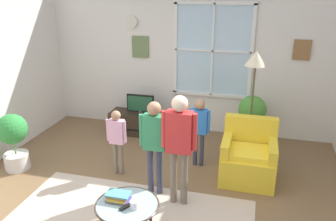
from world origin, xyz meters
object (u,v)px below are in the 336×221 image
book_stack (118,196)px  cup (134,205)px  tv_stand (141,123)px  armchair (248,158)px  potted_plant_by_window (252,113)px  person_green_shirt (155,138)px  television (140,104)px  potted_plant_corner (13,138)px  person_red_shirt (179,138)px  person_pink_shirt (117,135)px  person_blue_shirt (199,125)px  remote_near_books (125,207)px  floor_lamp (255,70)px  coffee_table (127,207)px

book_stack → cup: bearing=-24.5°
tv_stand → cup: size_ratio=13.13×
armchair → cup: 2.06m
potted_plant_by_window → person_green_shirt: bearing=-121.7°
television → potted_plant_corner: potted_plant_corner is taller
person_red_shirt → person_pink_shirt: person_red_shirt is taller
television → person_blue_shirt: person_blue_shirt is taller
tv_stand → television: 0.40m
cup → potted_plant_by_window: (1.11, 2.92, 0.08)m
television → book_stack: (0.69, -2.74, -0.10)m
person_green_shirt → potted_plant_corner: (-2.25, 0.09, -0.31)m
tv_stand → remote_near_books: bearing=-74.1°
tv_stand → book_stack: book_stack is taller
potted_plant_by_window → armchair: bearing=-89.5°
person_blue_shirt → book_stack: bearing=-107.7°
person_blue_shirt → potted_plant_corner: 2.81m
television → person_pink_shirt: size_ratio=0.52×
armchair → remote_near_books: 2.12m
tv_stand → remote_near_books: (0.81, -2.86, 0.26)m
cup → person_blue_shirt: (0.36, 1.91, 0.18)m
person_red_shirt → potted_plant_by_window: person_red_shirt is taller
person_red_shirt → floor_lamp: (0.81, 1.45, 0.56)m
coffee_table → person_green_shirt: 1.04m
television → person_pink_shirt: (0.16, -1.50, 0.03)m
person_red_shirt → coffee_table: bearing=-115.4°
coffee_table → remote_near_books: size_ratio=5.05×
book_stack → potted_plant_by_window: bearing=64.8°
remote_near_books → armchair: bearing=55.0°
person_blue_shirt → armchair: bearing=-14.1°
armchair → person_blue_shirt: person_blue_shirt is taller
armchair → coffee_table: 2.07m
potted_plant_by_window → tv_stand: bearing=-177.8°
television → cup: 2.99m
tv_stand → book_stack: (0.69, -2.74, 0.29)m
armchair → person_green_shirt: (-1.19, -0.71, 0.50)m
person_green_shirt → person_red_shirt: size_ratio=0.90×
tv_stand → person_green_shirt: 2.11m
person_red_shirt → potted_plant_by_window: size_ratio=1.66×
cup → remote_near_books: size_ratio=0.63×
tv_stand → potted_plant_by_window: 2.05m
armchair → potted_plant_corner: size_ratio=0.98×
coffee_table → floor_lamp: 2.77m
coffee_table → person_blue_shirt: bearing=76.2°
potted_plant_corner → person_pink_shirt: bearing=9.1°
armchair → person_red_shirt: size_ratio=0.59×
person_green_shirt → floor_lamp: floor_lamp is taller
coffee_table → person_green_shirt: bearing=88.5°
person_red_shirt → potted_plant_corner: 2.65m
tv_stand → potted_plant_corner: (-1.42, -1.75, 0.31)m
armchair → potted_plant_by_window: 1.23m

